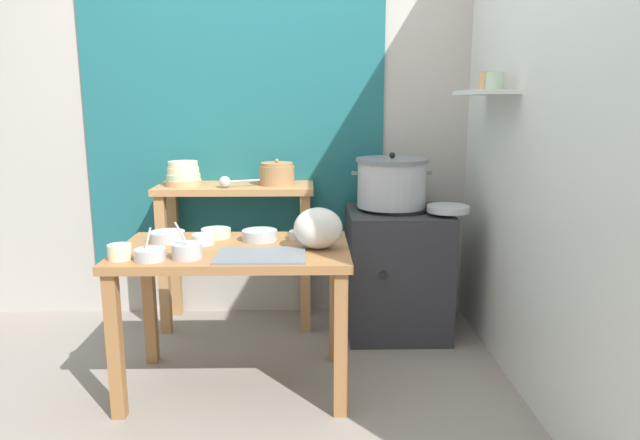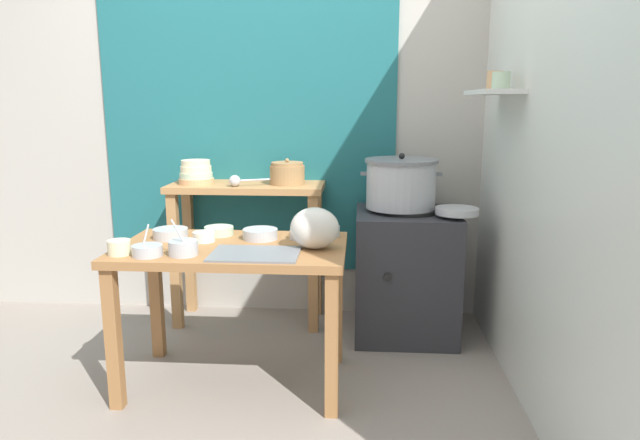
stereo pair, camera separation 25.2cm
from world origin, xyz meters
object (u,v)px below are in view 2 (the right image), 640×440
prep_table (233,267)px  serving_tray (255,254)px  plastic_bag (315,228)px  prep_bowl_0 (301,234)px  prep_bowl_3 (147,250)px  stove_block (405,273)px  back_shelf_table (247,219)px  wide_pan (457,211)px  clay_pot (287,173)px  prep_bowl_8 (328,231)px  prep_bowl_2 (204,236)px  prep_bowl_6 (183,247)px  prep_bowl_7 (119,247)px  steamer_pot (401,183)px  prep_bowl_4 (171,233)px  prep_bowl_5 (219,230)px  bowl_stack_enamel (196,173)px  prep_bowl_1 (260,233)px  ladle (236,181)px

prep_table → serving_tray: 0.25m
plastic_bag → prep_bowl_0: size_ratio=1.77×
prep_bowl_3 → plastic_bag: bearing=14.1°
stove_block → prep_bowl_3: size_ratio=5.49×
back_shelf_table → wide_pan: 1.29m
clay_pot → prep_bowl_8: (0.29, -0.62, -0.22)m
plastic_bag → prep_bowl_2: plastic_bag is taller
prep_bowl_6 → prep_bowl_7: size_ratio=1.65×
prep_bowl_0 → prep_bowl_2: 0.48m
prep_bowl_7 → steamer_pot: bearing=35.1°
prep_bowl_4 → prep_bowl_5: 0.24m
clay_pot → plastic_bag: (0.24, -0.87, -0.15)m
stove_block → prep_bowl_3: 1.59m
prep_bowl_7 → back_shelf_table: bearing=69.9°
back_shelf_table → stove_block: size_ratio=1.23×
bowl_stack_enamel → wide_pan: size_ratio=0.89×
back_shelf_table → prep_bowl_7: back_shelf_table is taller
prep_bowl_1 → prep_bowl_7: prep_bowl_7 is taller
prep_bowl_1 → clay_pot: bearing=85.8°
back_shelf_table → prep_bowl_5: back_shelf_table is taller
serving_tray → prep_bowl_2: size_ratio=3.66×
prep_bowl_6 → prep_bowl_2: bearing=84.7°
prep_bowl_1 → prep_bowl_4: bearing=-177.5°
clay_pot → prep_bowl_6: (-0.35, -1.03, -0.21)m
prep_bowl_7 → prep_bowl_8: bearing=24.6°
steamer_pot → clay_pot: bearing=171.0°
bowl_stack_enamel → back_shelf_table: bearing=5.0°
prep_table → serving_tray: serving_tray is taller
ladle → prep_bowl_7: ladle is taller
clay_pot → prep_bowl_3: 1.19m
plastic_bag → wide_pan: bearing=37.9°
wide_pan → prep_bowl_4: wide_pan is taller
bowl_stack_enamel → prep_bowl_5: size_ratio=1.42×
back_shelf_table → prep_bowl_5: (-0.02, -0.63, 0.07)m
clay_pot → prep_bowl_6: 1.11m
ladle → plastic_bag: size_ratio=1.10×
bowl_stack_enamel → prep_bowl_8: (0.85, -0.59, -0.22)m
clay_pot → serving_tray: (-0.02, -1.01, -0.24)m
prep_bowl_0 → prep_bowl_5: size_ratio=0.86×
bowl_stack_enamel → prep_bowl_7: 1.04m
plastic_bag → clay_pot: bearing=105.3°
stove_block → serving_tray: stove_block is taller
prep_table → prep_bowl_6: 0.30m
prep_table → prep_bowl_8: size_ratio=9.10×
serving_tray → prep_bowl_3: bearing=-174.1°
clay_pot → ladle: size_ratio=0.85×
serving_tray → prep_bowl_2: prep_bowl_2 is taller
back_shelf_table → prep_bowl_8: 0.83m
stove_block → wide_pan: bearing=-29.8°
stove_block → steamer_pot: (-0.04, 0.02, 0.54)m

